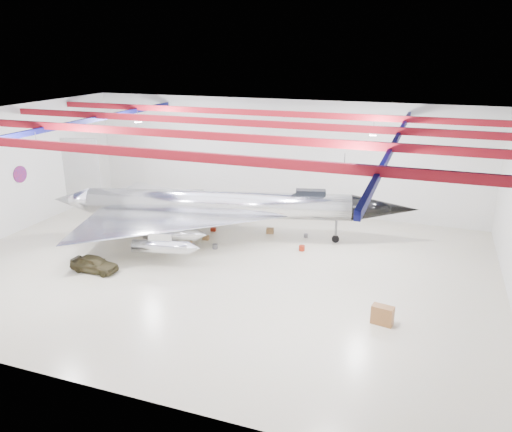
% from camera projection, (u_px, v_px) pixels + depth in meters
% --- Properties ---
extents(floor, '(40.00, 40.00, 0.00)m').
position_uv_depth(floor, '(219.00, 266.00, 37.59)').
color(floor, beige).
rests_on(floor, ground).
extents(wall_back, '(40.00, 0.00, 40.00)m').
position_uv_depth(wall_back, '(279.00, 156.00, 49.20)').
color(wall_back, silver).
rests_on(wall_back, floor).
extents(wall_left, '(0.00, 30.00, 30.00)m').
position_uv_depth(wall_left, '(1.00, 174.00, 42.20)').
color(wall_left, silver).
rests_on(wall_left, floor).
extents(ceiling, '(40.00, 40.00, 0.00)m').
position_uv_depth(ceiling, '(215.00, 119.00, 34.06)').
color(ceiling, '#0A0F38').
rests_on(ceiling, wall_back).
extents(ceiling_structure, '(39.50, 29.50, 1.08)m').
position_uv_depth(ceiling_structure, '(215.00, 129.00, 34.27)').
color(ceiling_structure, maroon).
rests_on(ceiling_structure, ceiling).
extents(wall_roundel, '(0.10, 1.50, 1.50)m').
position_uv_depth(wall_roundel, '(20.00, 174.00, 44.12)').
color(wall_roundel, '#B21414').
rests_on(wall_roundel, wall_left).
extents(jet_aircraft, '(30.70, 21.58, 8.50)m').
position_uv_depth(jet_aircraft, '(217.00, 208.00, 42.23)').
color(jet_aircraft, silver).
rests_on(jet_aircraft, floor).
extents(jeep, '(3.61, 1.48, 1.23)m').
position_uv_depth(jeep, '(94.00, 264.00, 36.54)').
color(jeep, '#3C351E').
rests_on(jeep, floor).
extents(desk, '(1.37, 0.85, 1.17)m').
position_uv_depth(desk, '(382.00, 315.00, 29.61)').
color(desk, brown).
rests_on(desk, floor).
extents(crate_ply, '(0.58, 0.48, 0.39)m').
position_uv_depth(crate_ply, '(188.00, 243.00, 41.61)').
color(crate_ply, olive).
rests_on(crate_ply, floor).
extents(toolbox_red, '(0.48, 0.40, 0.31)m').
position_uv_depth(toolbox_red, '(213.00, 229.00, 44.78)').
color(toolbox_red, maroon).
rests_on(toolbox_red, floor).
extents(engine_drum, '(0.56, 0.56, 0.39)m').
position_uv_depth(engine_drum, '(215.00, 246.00, 40.86)').
color(engine_drum, '#59595B').
rests_on(engine_drum, floor).
extents(parts_bin, '(0.74, 0.65, 0.45)m').
position_uv_depth(parts_bin, '(270.00, 231.00, 44.23)').
color(parts_bin, olive).
rests_on(parts_bin, floor).
extents(crate_small, '(0.36, 0.30, 0.23)m').
position_uv_depth(crate_small, '(174.00, 219.00, 47.66)').
color(crate_small, '#59595B').
rests_on(crate_small, floor).
extents(tool_chest, '(0.54, 0.54, 0.43)m').
position_uv_depth(tool_chest, '(302.00, 248.00, 40.45)').
color(tool_chest, maroon).
rests_on(tool_chest, floor).
extents(oil_barrel, '(0.55, 0.46, 0.37)m').
position_uv_depth(oil_barrel, '(206.00, 238.00, 42.75)').
color(oil_barrel, olive).
rests_on(oil_barrel, floor).
extents(spares_box, '(0.44, 0.44, 0.32)m').
position_uv_depth(spares_box, '(306.00, 236.00, 43.25)').
color(spares_box, '#59595B').
rests_on(spares_box, floor).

